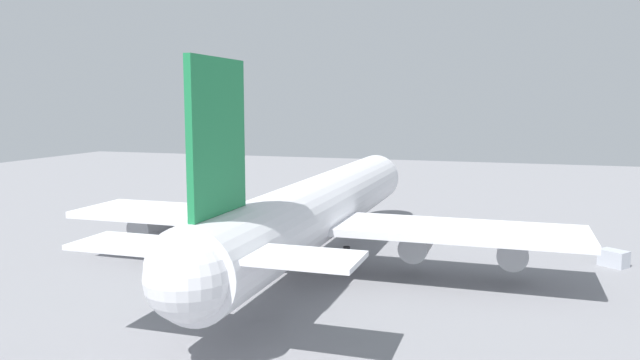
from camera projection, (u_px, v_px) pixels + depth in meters
ground_plane at (320, 264)px, 63.89m from camera, size 239.24×239.24×0.00m
cargo_airplane at (320, 209)px, 63.06m from camera, size 59.81×51.92×19.84m
cargo_loader at (298, 210)px, 89.11m from camera, size 4.18×2.73×2.53m
cargo_container_fore at (614, 258)px, 62.90m from camera, size 3.02×3.19×1.70m
safety_cone_nose at (382, 217)px, 89.00m from camera, size 0.43×0.43×0.62m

